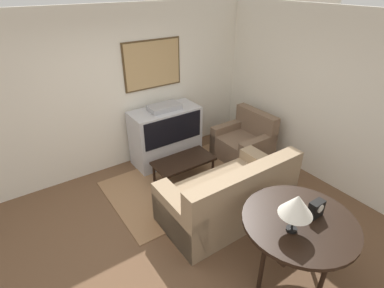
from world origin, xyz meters
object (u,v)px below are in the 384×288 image
at_px(couch, 229,198).
at_px(mantel_clock, 316,209).
at_px(coffee_table, 184,162).
at_px(tv, 166,135).
at_px(console_table, 299,225).
at_px(table_lamp, 297,205).
at_px(armchair, 244,143).

height_order(couch, mantel_clock, mantel_clock).
xyz_separation_m(couch, coffee_table, (-0.02, 1.12, 0.01)).
xyz_separation_m(tv, console_table, (-0.09, -2.96, 0.23)).
relative_size(tv, table_lamp, 2.82).
relative_size(armchair, console_table, 0.78).
xyz_separation_m(tv, coffee_table, (-0.08, -0.71, -0.18)).
relative_size(tv, coffee_table, 1.22).
xyz_separation_m(table_lamp, mantel_clock, (0.37, -0.00, -0.23)).
bearing_deg(table_lamp, console_table, 10.85).
bearing_deg(table_lamp, armchair, 55.92).
height_order(couch, coffee_table, couch).
bearing_deg(mantel_clock, console_table, 168.76).
bearing_deg(armchair, console_table, -31.65).
xyz_separation_m(coffee_table, table_lamp, (-0.20, -2.29, 0.80)).
bearing_deg(console_table, mantel_clock, -11.24).
relative_size(couch, mantel_clock, 9.83).
bearing_deg(tv, mantel_clock, -88.18).
xyz_separation_m(tv, couch, (-0.05, -1.82, -0.19)).
bearing_deg(coffee_table, couch, -88.85).
bearing_deg(mantel_clock, coffee_table, 94.28).
bearing_deg(console_table, couch, 88.24).
height_order(armchair, table_lamp, table_lamp).
relative_size(table_lamp, mantel_clock, 2.34).
bearing_deg(coffee_table, armchair, -1.82).
bearing_deg(coffee_table, tv, 83.89).
xyz_separation_m(console_table, table_lamp, (-0.19, -0.04, 0.39)).
distance_m(console_table, table_lamp, 0.43).
height_order(console_table, mantel_clock, mantel_clock).
bearing_deg(armchair, table_lamp, -34.62).
height_order(tv, coffee_table, tv).
bearing_deg(armchair, couch, -50.93).
distance_m(tv, console_table, 2.97).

